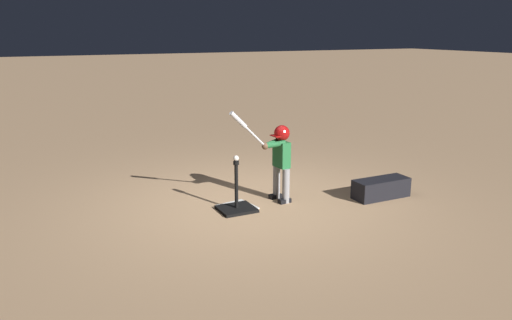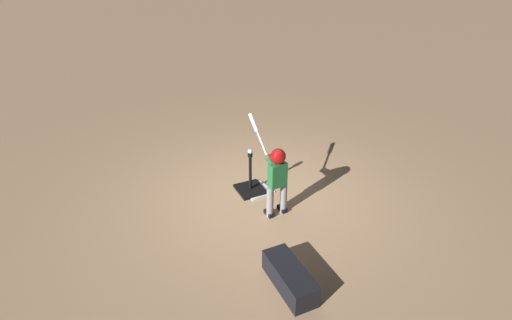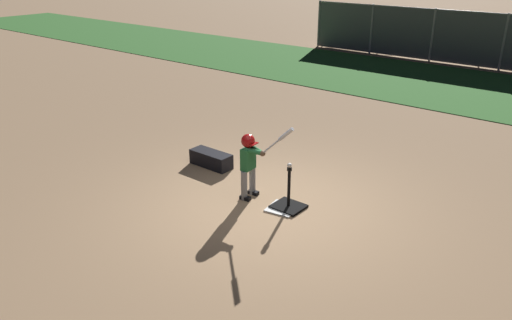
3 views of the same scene
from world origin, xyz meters
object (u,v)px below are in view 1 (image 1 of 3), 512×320
(baseball, at_px, (236,158))
(equipment_bag, at_px, (381,188))
(batting_tee, at_px, (237,204))
(batter_child, at_px, (279,153))

(baseball, distance_m, equipment_bag, 2.22)
(batting_tee, distance_m, equipment_bag, 2.14)
(batting_tee, bearing_deg, equipment_bag, 168.34)
(batter_child, bearing_deg, equipment_bag, 159.26)
(batter_child, distance_m, baseball, 0.71)
(batting_tee, relative_size, batter_child, 0.51)
(batter_child, xyz_separation_m, equipment_bag, (-1.40, 0.53, -0.56))
(baseball, xyz_separation_m, equipment_bag, (-2.10, 0.43, -0.59))
(batter_child, relative_size, baseball, 18.28)
(equipment_bag, bearing_deg, batting_tee, -11.84)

